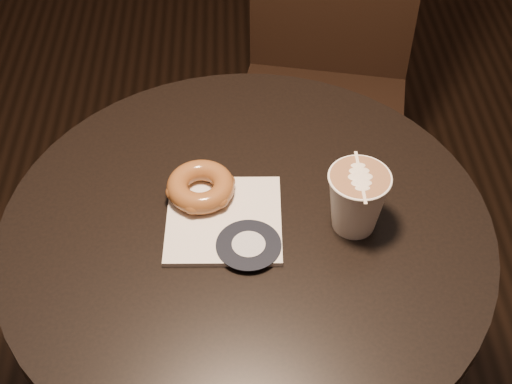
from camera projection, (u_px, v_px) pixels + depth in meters
cafe_table at (247, 305)px, 1.15m from camera, size 0.70×0.70×0.75m
chair at (327, 57)px, 1.63m from camera, size 0.45×0.45×0.96m
pastry_bag at (224, 220)px, 1.01m from camera, size 0.17×0.17×0.01m
doughnut at (201, 187)px, 1.02m from camera, size 0.10×0.10×0.03m
latte_cup at (357, 201)px, 0.97m from camera, size 0.09×0.09×0.10m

